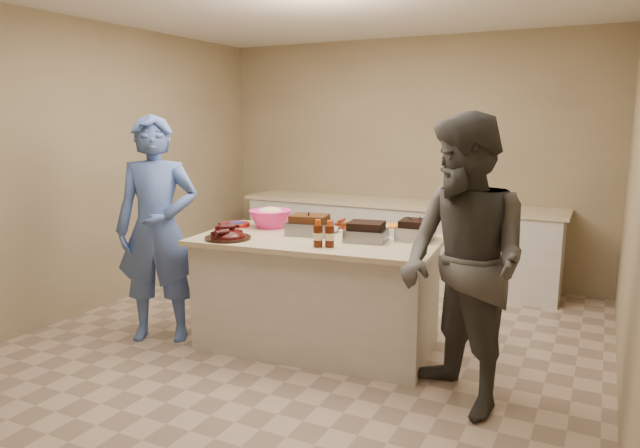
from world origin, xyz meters
The scene contains 20 objects.
room centered at (0.00, 0.00, 0.00)m, with size 4.50×5.00×2.70m, color #988662, non-canonical shape.
back_counter centered at (0.00, 2.20, 0.45)m, with size 3.60×0.64×0.90m, color beige, non-canonical shape.
island centered at (0.08, 0.09, 0.00)m, with size 1.88×0.99×0.89m, color beige, non-canonical shape.
rib_platter centered at (-0.51, -0.27, 0.89)m, with size 0.36×0.36×0.14m, color #400B0A, non-canonical shape.
pulled_pork_tray centered at (-0.03, 0.17, 0.89)m, with size 0.34×0.26×0.10m, color #47230F.
brisket_tray centered at (0.47, 0.14, 0.89)m, with size 0.30×0.25×0.09m, color black.
roasting_pan centered at (0.80, 0.35, 0.89)m, with size 0.27×0.27×0.11m, color gray.
coleslaw_bowl centered at (-0.47, 0.30, 0.89)m, with size 0.37×0.37×0.25m, color #FF2F91, non-canonical shape.
sausage_plate centered at (0.18, 0.50, 0.89)m, with size 0.29×0.29×0.05m, color silver.
mac_cheese_dish centered at (0.65, 0.52, 0.89)m, with size 0.30×0.22×0.08m, color orange.
bbq_bottle_a centered at (0.24, -0.20, 0.89)m, with size 0.07×0.07×0.20m, color #3D1406.
bbq_bottle_b centered at (0.32, -0.17, 0.89)m, with size 0.07×0.07×0.20m, color #3D1406.
mustard_bottle centered at (-0.10, 0.15, 0.89)m, with size 0.04×0.04×0.11m, color #DDA403.
sauce_bowl centered at (0.08, 0.31, 0.89)m, with size 0.15×0.05×0.15m, color silver.
plate_stack_large centered at (-0.77, 0.20, 0.89)m, with size 0.25×0.25×0.03m, color maroon.
plate_stack_small centered at (-0.68, -0.09, 0.89)m, with size 0.17×0.17×0.02m, color maroon.
plastic_cup centered at (-0.59, 0.36, 0.89)m, with size 0.09×0.08×0.09m, color #8B3A0E.
basket_stack centered at (-0.09, 0.43, 0.89)m, with size 0.19×0.14×0.09m, color maroon.
guest_blue centered at (-1.16, -0.33, 0.00)m, with size 0.67×1.84×0.44m, color #4A68B2.
guest_gray centered at (1.33, -0.38, 0.00)m, with size 0.90×1.85×0.70m, color #4B4944.
Camera 1 is at (2.06, -3.80, 1.80)m, focal length 32.00 mm.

